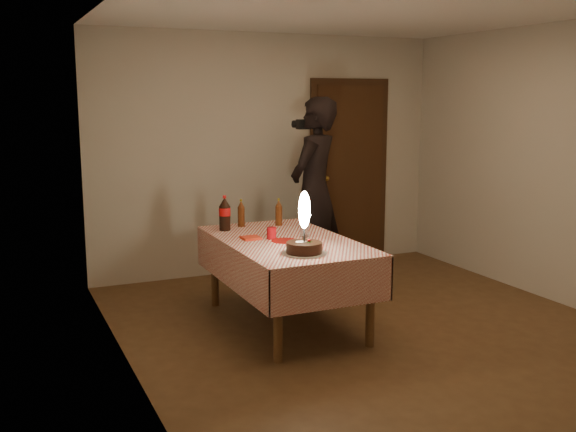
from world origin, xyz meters
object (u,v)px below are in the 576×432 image
object	(u,v)px
clear_cup	(305,232)
amber_bottle_right	(279,213)
dining_table	(286,251)
photographer	(314,191)
birthday_cake	(304,238)
amber_bottle_left	(241,214)
red_plate	(285,241)
red_cup	(272,233)
cola_bottle	(225,214)

from	to	relation	value
clear_cup	amber_bottle_right	size ratio (longest dim) A/B	0.35
dining_table	photographer	distance (m)	1.44
birthday_cake	photographer	distance (m)	1.89
clear_cup	amber_bottle_left	distance (m)	0.74
red_plate	clear_cup	world-z (taller)	clear_cup
dining_table	amber_bottle_right	distance (m)	0.67
dining_table	birthday_cake	bearing A→B (deg)	-98.31
dining_table	red_plate	xyz separation A→B (m)	(-0.03, -0.06, 0.10)
birthday_cake	amber_bottle_right	xyz separation A→B (m)	(0.28, 1.13, -0.00)
red_plate	amber_bottle_left	distance (m)	0.77
birthday_cake	red_cup	distance (m)	0.60
birthday_cake	clear_cup	world-z (taller)	birthday_cake
birthday_cake	red_cup	world-z (taller)	birthday_cake
red_plate	photographer	bearing A→B (deg)	54.08
red_cup	amber_bottle_left	xyz separation A→B (m)	(-0.04, 0.62, 0.07)
birthday_cake	red_plate	distance (m)	0.48
clear_cup	birthday_cake	bearing A→B (deg)	-115.79
amber_bottle_left	clear_cup	bearing A→B (deg)	-63.51
cola_bottle	red_plate	bearing A→B (deg)	-64.42
clear_cup	amber_bottle_left	world-z (taller)	amber_bottle_left
cola_bottle	amber_bottle_right	xyz separation A→B (m)	(0.54, 0.02, -0.03)
clear_cup	amber_bottle_left	bearing A→B (deg)	116.49
amber_bottle_left	photographer	size ratio (longest dim) A/B	0.13
dining_table	amber_bottle_left	distance (m)	0.74
red_cup	cola_bottle	world-z (taller)	cola_bottle
cola_bottle	amber_bottle_right	bearing A→B (deg)	2.40
clear_cup	photographer	xyz separation A→B (m)	(0.63, 1.10, 0.18)
birthday_cake	red_plate	size ratio (longest dim) A/B	2.20
red_plate	amber_bottle_left	world-z (taller)	amber_bottle_left
red_plate	amber_bottle_left	bearing A→B (deg)	98.00
amber_bottle_left	amber_bottle_right	size ratio (longest dim) A/B	1.00
red_plate	dining_table	bearing A→B (deg)	60.59
birthday_cake	cola_bottle	size ratio (longest dim) A/B	1.52
birthday_cake	amber_bottle_left	size ratio (longest dim) A/B	1.90
red_cup	amber_bottle_left	distance (m)	0.63
birthday_cake	red_plate	xyz separation A→B (m)	(0.04, 0.47, -0.12)
red_cup	photographer	xyz separation A→B (m)	(0.92, 1.06, 0.17)
dining_table	birthday_cake	xyz separation A→B (m)	(-0.08, -0.52, 0.22)
amber_bottle_left	red_plate	bearing A→B (deg)	-82.00
birthday_cake	amber_bottle_right	distance (m)	1.16
amber_bottle_right	photographer	xyz separation A→B (m)	(0.63, 0.53, 0.10)
cola_bottle	amber_bottle_left	world-z (taller)	cola_bottle
amber_bottle_right	amber_bottle_left	bearing A→B (deg)	164.40
red_plate	amber_bottle_left	xyz separation A→B (m)	(-0.11, 0.75, 0.11)
birthday_cake	photographer	xyz separation A→B (m)	(0.90, 1.65, 0.10)
amber_bottle_right	red_cup	bearing A→B (deg)	-119.14
birthday_cake	photographer	size ratio (longest dim) A/B	0.25
photographer	red_plate	bearing A→B (deg)	-125.92
birthday_cake	cola_bottle	distance (m)	1.13
red_plate	amber_bottle_right	world-z (taller)	amber_bottle_right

